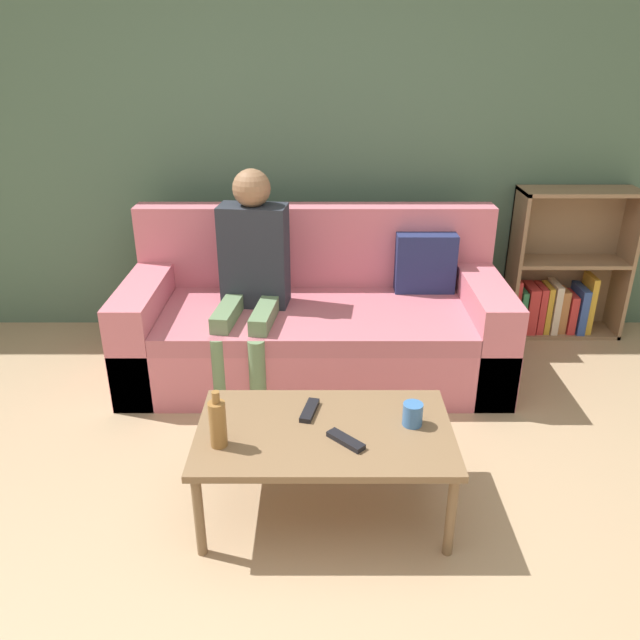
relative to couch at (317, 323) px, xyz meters
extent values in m
plane|color=tan|center=(-0.01, -1.67, -0.30)|extent=(22.00, 22.00, 0.00)
cube|color=#4C6B56|center=(-0.01, 0.70, 1.00)|extent=(12.00, 0.06, 2.60)
cube|color=#D1707F|center=(-0.01, -0.05, -0.13)|extent=(2.18, 0.94, 0.34)
cube|color=#C06775|center=(-0.01, -0.14, 0.09)|extent=(1.74, 0.76, 0.10)
cube|color=#D1707F|center=(-0.01, 0.33, 0.39)|extent=(2.18, 0.18, 0.50)
cube|color=#D1707F|center=(-0.99, -0.05, 0.00)|extent=(0.22, 0.94, 0.60)
cube|color=#D1707F|center=(0.97, -0.05, 0.00)|extent=(0.22, 0.94, 0.60)
cube|color=navy|center=(0.66, 0.18, 0.32)|extent=(0.36, 0.12, 0.36)
cube|color=#8E7051|center=(1.31, 0.52, 0.19)|extent=(0.02, 0.28, 0.99)
cube|color=#8E7051|center=(2.04, 0.52, 0.19)|extent=(0.02, 0.28, 0.99)
cube|color=#8E7051|center=(1.67, 0.64, 0.19)|extent=(0.75, 0.02, 0.99)
cube|color=#8E7051|center=(1.67, 0.52, -0.29)|extent=(0.75, 0.28, 0.02)
cube|color=#8E7051|center=(1.67, 0.52, 0.21)|extent=(0.71, 0.28, 0.02)
cube|color=#8E7051|center=(1.67, 0.52, 0.68)|extent=(0.75, 0.28, 0.02)
cube|color=red|center=(1.34, 0.50, -0.09)|extent=(0.04, 0.15, 0.37)
cube|color=#2D7A4C|center=(1.38, 0.51, -0.13)|extent=(0.04, 0.21, 0.30)
cube|color=red|center=(1.45, 0.51, -0.12)|extent=(0.07, 0.21, 0.32)
cube|color=red|center=(1.51, 0.50, -0.12)|extent=(0.04, 0.19, 0.32)
cube|color=gold|center=(1.56, 0.50, -0.11)|extent=(0.04, 0.18, 0.33)
cube|color=beige|center=(1.61, 0.51, -0.11)|extent=(0.04, 0.21, 0.34)
cube|color=#B77542|center=(1.66, 0.50, -0.13)|extent=(0.05, 0.16, 0.30)
cube|color=red|center=(1.72, 0.50, -0.14)|extent=(0.05, 0.20, 0.27)
cube|color=#33519E|center=(1.78, 0.51, -0.12)|extent=(0.05, 0.23, 0.31)
cube|color=gold|center=(1.84, 0.50, -0.08)|extent=(0.04, 0.19, 0.39)
cylinder|color=brown|center=(-0.44, -1.52, -0.11)|extent=(0.04, 0.04, 0.37)
cylinder|color=brown|center=(0.53, -1.52, -0.11)|extent=(0.04, 0.04, 0.37)
cylinder|color=brown|center=(-0.44, -0.99, -0.11)|extent=(0.04, 0.04, 0.37)
cylinder|color=brown|center=(0.53, -0.99, -0.11)|extent=(0.04, 0.04, 0.37)
cube|color=brown|center=(0.04, -1.26, 0.09)|extent=(1.05, 0.61, 0.03)
cylinder|color=#66845B|center=(-0.51, -0.49, -0.08)|extent=(0.10, 0.10, 0.44)
cylinder|color=#66845B|center=(-0.30, -0.51, -0.08)|extent=(0.10, 0.10, 0.44)
cube|color=#66845B|center=(-0.48, -0.25, 0.18)|extent=(0.15, 0.43, 0.09)
cube|color=#66845B|center=(-0.28, -0.27, 0.18)|extent=(0.15, 0.43, 0.09)
cube|color=#282D38|center=(-0.35, -0.01, 0.43)|extent=(0.40, 0.24, 0.58)
sphere|color=#936B4C|center=(-0.35, -0.01, 0.81)|extent=(0.21, 0.21, 0.21)
cylinder|color=#3D70B2|center=(0.40, -1.22, 0.15)|extent=(0.08, 0.08, 0.10)
cube|color=black|center=(-0.02, -1.14, 0.11)|extent=(0.09, 0.18, 0.02)
cube|color=black|center=(0.13, -1.35, 0.11)|extent=(0.15, 0.15, 0.02)
cylinder|color=olive|center=(-0.37, -1.37, 0.20)|extent=(0.07, 0.07, 0.19)
cylinder|color=olive|center=(-0.37, -1.37, 0.32)|extent=(0.03, 0.03, 0.05)
camera|label=1|loc=(0.02, -3.39, 1.56)|focal=35.00mm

